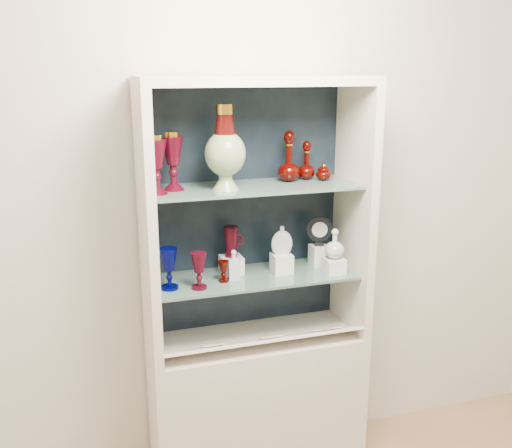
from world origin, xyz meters
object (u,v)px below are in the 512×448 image
object	(u,v)px
ruby_goblet_tall	(199,271)
ruby_pitcher	(231,242)
lidded_bowl	(324,172)
ruby_goblet_small	(224,271)
ruby_decanter_a	(289,153)
pedestal_lamp_left	(156,165)
cameo_medallion	(319,231)
flat_flask	(282,240)
ruby_decanter_b	(307,159)
enamel_urn	(225,148)
clear_square_bottle	(234,265)
cobalt_goblet	(169,269)
clear_round_decanter	(335,244)
pedestal_lamp_right	(173,161)

from	to	relation	value
ruby_goblet_tall	ruby_pitcher	xyz separation A→B (m)	(0.18, 0.15, 0.07)
lidded_bowl	ruby_goblet_small	bearing A→B (deg)	-173.12
ruby_decanter_a	pedestal_lamp_left	bearing A→B (deg)	-170.97
ruby_decanter_a	lidded_bowl	distance (m)	0.19
cameo_medallion	flat_flask	bearing A→B (deg)	-149.71
ruby_decanter_b	enamel_urn	bearing A→B (deg)	-164.81
clear_square_bottle	flat_flask	size ratio (longest dim) A/B	1.00
ruby_decanter_b	cobalt_goblet	bearing A→B (deg)	-169.90
flat_flask	ruby_decanter_b	bearing A→B (deg)	34.79
pedestal_lamp_left	cobalt_goblet	size ratio (longest dim) A/B	1.33
enamel_urn	pedestal_lamp_left	bearing A→B (deg)	-179.25
pedestal_lamp_left	ruby_decanter_b	bearing A→B (deg)	9.38
clear_round_decanter	ruby_goblet_small	bearing A→B (deg)	175.37
pedestal_lamp_left	lidded_bowl	xyz separation A→B (m)	(0.77, 0.07, -0.08)
pedestal_lamp_left	ruby_goblet_tall	size ratio (longest dim) A/B	1.50
pedestal_lamp_left	ruby_goblet_small	bearing A→B (deg)	2.43
ruby_decanter_b	flat_flask	xyz separation A→B (m)	(-0.14, -0.07, -0.36)
ruby_decanter_a	ruby_goblet_tall	size ratio (longest dim) A/B	1.61
ruby_goblet_small	clear_round_decanter	xyz separation A→B (m)	(0.52, -0.04, 0.09)
ruby_decanter_b	clear_round_decanter	bearing A→B (deg)	-59.02
ruby_decanter_a	cameo_medallion	bearing A→B (deg)	-2.53
flat_flask	ruby_goblet_small	bearing A→B (deg)	-165.61
clear_round_decanter	flat_flask	bearing A→B (deg)	162.18
ruby_goblet_tall	clear_round_decanter	size ratio (longest dim) A/B	1.19
cameo_medallion	ruby_pitcher	bearing A→B (deg)	-164.64
ruby_goblet_tall	cameo_medallion	distance (m)	0.64
ruby_goblet_small	ruby_decanter_b	bearing A→B (deg)	13.73
ruby_goblet_tall	cameo_medallion	xyz separation A→B (m)	(0.62, 0.13, 0.09)
ruby_decanter_b	lidded_bowl	size ratio (longest dim) A/B	2.42
ruby_goblet_tall	clear_square_bottle	xyz separation A→B (m)	(0.17, 0.07, -0.01)
ruby_goblet_tall	ruby_goblet_small	size ratio (longest dim) A/B	1.69
ruby_goblet_tall	enamel_urn	bearing A→B (deg)	17.69
ruby_decanter_b	cobalt_goblet	xyz separation A→B (m)	(-0.67, -0.12, -0.42)
pedestal_lamp_left	cobalt_goblet	distance (m)	0.45
enamel_urn	cobalt_goblet	distance (m)	0.57
flat_flask	cameo_medallion	xyz separation A→B (m)	(0.21, 0.05, 0.01)
ruby_goblet_small	clear_square_bottle	distance (m)	0.06
ruby_goblet_tall	clear_square_bottle	size ratio (longest dim) A/B	1.17
ruby_goblet_small	pedestal_lamp_right	bearing A→B (deg)	166.27
ruby_goblet_small	enamel_urn	bearing A→B (deg)	-30.56
pedestal_lamp_right	cameo_medallion	distance (m)	0.79
ruby_decanter_a	ruby_decanter_b	size ratio (longest dim) A/B	1.36
pedestal_lamp_right	lidded_bowl	xyz separation A→B (m)	(0.70, 0.01, -0.08)
pedestal_lamp_right	ruby_decanter_a	size ratio (longest dim) A/B	0.95
ruby_decanter_a	ruby_decanter_b	distance (m)	0.10
ruby_decanter_a	cobalt_goblet	size ratio (longest dim) A/B	1.43
lidded_bowl	clear_square_bottle	xyz separation A→B (m)	(-0.45, -0.05, -0.39)
ruby_decanter_a	flat_flask	distance (m)	0.40
ruby_decanter_a	cobalt_goblet	bearing A→B (deg)	-170.16
ruby_decanter_a	ruby_pitcher	distance (m)	0.48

